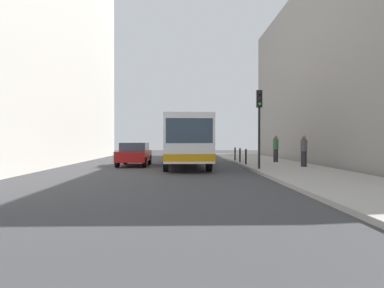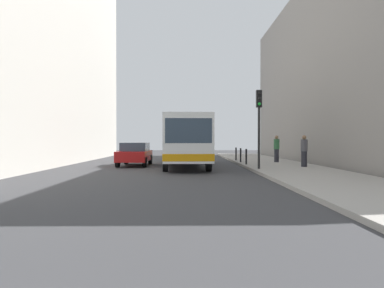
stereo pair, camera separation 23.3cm
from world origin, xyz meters
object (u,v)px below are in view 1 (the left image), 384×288
Objects in this scene: bollard_mid at (240,155)px; pedestrian_mid_sidewalk at (276,149)px; bus at (184,139)px; car_beside_bus at (134,154)px; bollard_far at (235,154)px; bollard_near at (246,157)px; traffic_light at (259,114)px; pedestrian_near_signal at (304,151)px.

pedestrian_mid_sidewalk reaches higher than bollard_mid.
bus is 2.52× the size of car_beside_bus.
car_beside_bus reaches higher than bollard_far.
bollard_near is 2.36m from bollard_mid.
bollard_near is 1.00× the size of bollard_mid.
traffic_light is at bearing -89.30° from bollard_far.
bus reaches higher than pedestrian_mid_sidewalk.
bollard_near and bollard_mid have the same top height.
bus is 3.35m from car_beside_bus.
pedestrian_near_signal reaches higher than bollard_near.
car_beside_bus is at bearing -153.11° from bollard_far.
bollard_near is 3.59m from pedestrian_near_signal.
bollard_mid is at bearing 96.33° from pedestrian_near_signal.
car_beside_bus is at bearing 146.86° from traffic_light.
bollard_mid is 2.36m from bollard_far.
bus is 2.71× the size of traffic_light.
traffic_light is 6.29m from bollard_mid.
car_beside_bus is 4.65× the size of bollard_far.
car_beside_bus is 8.76m from traffic_light.
pedestrian_near_signal is (2.93, -6.75, 0.41)m from bollard_far.
car_beside_bus is 9.54m from pedestrian_mid_sidewalk.
traffic_light reaches higher than bollard_near.
pedestrian_mid_sidewalk is (9.45, 1.23, 0.27)m from car_beside_bus.
pedestrian_near_signal is at bearing -124.12° from pedestrian_mid_sidewalk.
pedestrian_near_signal reaches higher than car_beside_bus.
traffic_light is 4.20m from bollard_near.
traffic_light is at bearing -152.11° from pedestrian_mid_sidewalk.
traffic_light is 4.32× the size of bollard_near.
bus reaches higher than bollard_far.
bus reaches higher than bollard_near.
traffic_light is at bearing -89.02° from bollard_mid.
traffic_light reaches higher than bus.
traffic_light reaches higher than car_beside_bus.
traffic_light is (3.93, -4.09, 1.28)m from bus.
bollard_mid and bollard_far have the same top height.
bus is at bearing 171.00° from car_beside_bus.
car_beside_bus is 4.65× the size of bollard_mid.
bus is at bearing 170.56° from bollard_near.
pedestrian_near_signal is at bearing -34.70° from bollard_near.
bollard_far is at bearing 90.00° from bollard_mid.
pedestrian_mid_sidewalk is at bearing -43.40° from bollard_far.
traffic_light is at bearing 131.29° from bus.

